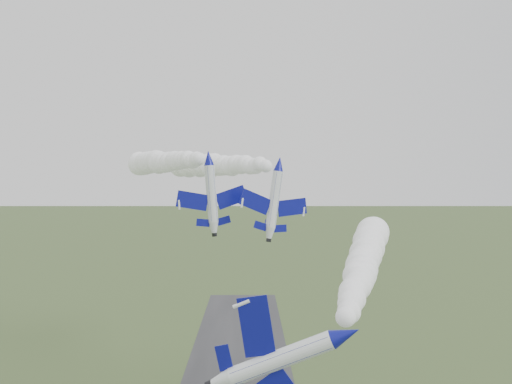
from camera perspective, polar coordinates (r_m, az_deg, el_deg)
jet_lead at (r=45.74m, az=9.01°, el=-13.92°), size 5.55×13.23×10.10m
smoke_trail_jet_lead at (r=78.81m, az=10.78°, el=-6.52°), size 17.05×61.80×5.69m
jet_pair_left at (r=74.29m, az=-4.75°, el=3.45°), size 9.46×10.98×2.81m
smoke_trail_jet_pair_left at (r=111.41m, az=-9.56°, el=2.99°), size 27.63×69.21×5.38m
jet_pair_right at (r=74.48m, az=2.36°, el=2.84°), size 9.37×10.94×2.96m
smoke_trail_jet_pair_right at (r=110.64m, az=-4.59°, el=2.70°), size 29.09×68.96×5.63m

